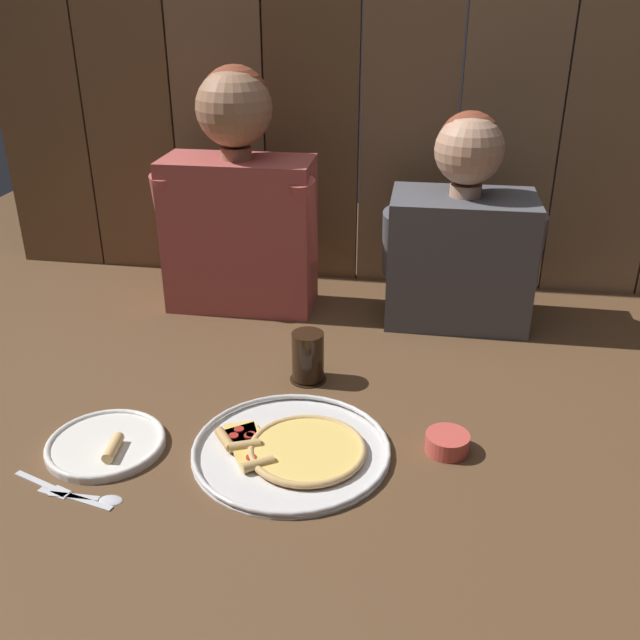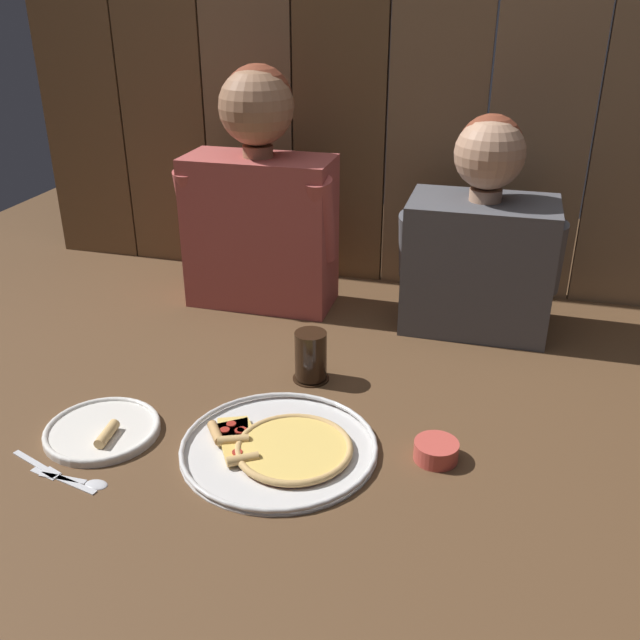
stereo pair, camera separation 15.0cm
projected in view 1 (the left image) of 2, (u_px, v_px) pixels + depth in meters
The scene contains 11 objects.
ground_plane at pixel (317, 417), 1.49m from camera, with size 3.20×3.20×0.00m, color brown.
pizza_tray at pixel (294, 449), 1.38m from camera, with size 0.39×0.39×0.03m.
dinner_plate at pixel (106, 444), 1.39m from camera, with size 0.23×0.23×0.03m.
drinking_glass at pixel (308, 357), 1.61m from camera, with size 0.08×0.08×0.12m.
dipping_bowl at pixel (447, 442), 1.38m from camera, with size 0.09×0.09×0.04m.
table_fork at pixel (44, 484), 1.29m from camera, with size 0.13×0.06×0.01m.
table_knife at pixel (75, 497), 1.26m from camera, with size 0.15×0.05×0.01m.
table_spoon at pixel (99, 498), 1.25m from camera, with size 0.14×0.03×0.01m.
diner_left at pixel (239, 199), 1.88m from camera, with size 0.43×0.21×0.65m.
diner_right at pixel (462, 235), 1.83m from camera, with size 0.41×0.24×0.55m.
wooden_backdrop_wall at pixel (362, 28), 1.89m from camera, with size 2.19×0.03×1.44m.
Camera 1 is at (0.19, -1.24, 0.83)m, focal length 39.65 mm.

